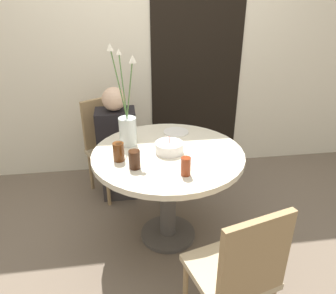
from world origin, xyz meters
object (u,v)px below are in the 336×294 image
Objects in this scene: drink_glass_1 at (134,160)px; drink_glass_2 at (186,166)px; flower_vase at (127,126)px; chair_right_flank at (239,270)px; side_plate at (176,132)px; person_woman at (117,148)px; drink_glass_0 at (119,152)px; chair_near_front at (109,142)px; birthday_cake at (169,147)px.

drink_glass_2 is at bearing -23.05° from drink_glass_1.
chair_right_flank is at bearing -63.71° from flower_vase.
flower_vase is at bearing -156.90° from side_plate.
flower_vase is at bearing -78.72° from person_woman.
drink_glass_2 is (0.40, -0.25, -0.00)m from drink_glass_0.
person_woman is (0.08, -0.14, -0.00)m from chair_near_front.
drink_glass_1 is (0.20, -0.97, 0.31)m from chair_near_front.
person_woman is at bearing -83.61° from chair_right_flank.
flower_vase is 0.68× the size of person_woman.
drink_glass_0 is at bearing 148.44° from drink_glass_2.
drink_glass_2 is at bearing -80.26° from birthday_cake.
flower_vase reaches higher than person_woman.
chair_near_front is 1.78m from chair_right_flank.
chair_right_flank reaches higher than drink_glass_0.
chair_near_front is 0.16m from person_woman.
flower_vase is (-0.51, 1.03, 0.40)m from chair_right_flank.
birthday_cake is at bearing -107.64° from side_plate.
chair_right_flank is 1.22m from flower_vase.
chair_near_front reaches higher than birthday_cake.
chair_near_front is 4.45× the size of side_plate.
drink_glass_1 is at bearing -81.52° from person_woman.
drink_glass_0 reaches higher than drink_glass_1.
drink_glass_0 is at bearing -112.64° from chair_near_front.
side_plate is at bearing -99.35° from chair_right_flank.
drink_glass_0 is at bearing -138.26° from side_plate.
flower_vase reaches higher than side_plate.
birthday_cake is 1.64× the size of drink_glass_2.
chair_right_flank is 4.53× the size of birthday_cake.
drink_glass_0 is 0.15m from drink_glass_1.
person_woman reaches higher than drink_glass_2.
chair_near_front reaches higher than drink_glass_1.
drink_glass_1 is (0.03, -0.36, -0.09)m from flower_vase.
side_plate is at bearing 41.74° from drink_glass_0.
person_woman is at bearing 146.82° from side_plate.
drink_glass_1 is at bearing -50.14° from drink_glass_0.
drink_glass_1 is 0.33m from drink_glass_2.
flower_vase is 5.89× the size of drink_glass_1.
drink_glass_2 reaches higher than birthday_cake.
drink_glass_1 reaches higher than birthday_cake.
chair_near_front is 0.85× the size of person_woman.
person_woman is (-0.60, 1.51, -0.00)m from chair_right_flank.
chair_near_front is at bearing 101.82° from drink_glass_1.
chair_near_front is 1.00× the size of chair_right_flank.
chair_near_front is 7.00× the size of drink_glass_0.
drink_glass_1 is at bearing -142.13° from birthday_cake.
drink_glass_2 is (-0.05, -0.65, 0.05)m from side_plate.
side_plate is 0.19× the size of person_woman.
person_woman is (-0.37, 0.64, -0.29)m from birthday_cake.
side_plate is 0.65m from drink_glass_2.
person_woman is (-0.03, 0.71, -0.32)m from drink_glass_0.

